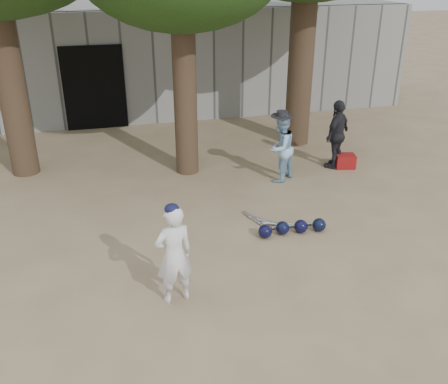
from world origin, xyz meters
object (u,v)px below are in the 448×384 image
object	(u,v)px
boy_player	(174,255)
red_bag	(345,161)
spectator_blue	(280,148)
spectator_dark	(337,134)

from	to	relation	value
boy_player	red_bag	xyz separation A→B (m)	(4.40, 3.76, -0.56)
spectator_blue	red_bag	size ratio (longest dim) A/B	3.36
spectator_dark	red_bag	xyz separation A→B (m)	(0.21, -0.09, -0.61)
spectator_dark	boy_player	bearing A→B (deg)	5.13
boy_player	spectator_blue	distance (m)	4.43
boy_player	spectator_dark	xyz separation A→B (m)	(4.19, 3.85, 0.05)
spectator_dark	red_bag	world-z (taller)	spectator_dark
spectator_blue	red_bag	distance (m)	1.76
spectator_blue	spectator_dark	size ratio (longest dim) A/B	0.94
spectator_dark	red_bag	size ratio (longest dim) A/B	3.60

